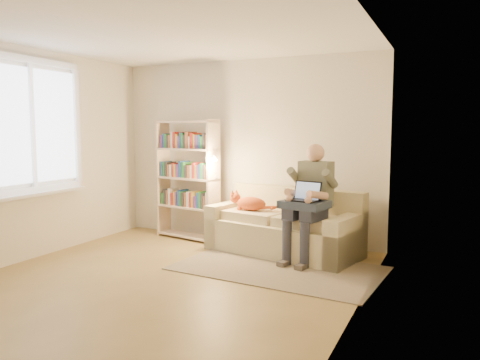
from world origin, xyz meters
The scene contains 13 objects.
floor centered at (0.00, 0.00, 0.00)m, with size 4.50×4.50×0.00m, color olive.
ceiling centered at (0.00, 0.00, 2.60)m, with size 4.00×4.50×0.02m, color white.
wall_left centered at (-2.00, 0.00, 1.30)m, with size 0.02×4.50×2.60m, color silver.
wall_right centered at (2.00, 0.00, 1.30)m, with size 0.02×4.50×2.60m, color silver.
wall_back centered at (0.00, 2.25, 1.30)m, with size 4.00×0.02×2.60m, color silver.
window centered at (-1.95, 0.20, 1.38)m, with size 0.12×1.52×1.69m.
sofa centered at (0.76, 1.74, 0.30)m, with size 2.09×1.27×0.83m.
person centered at (1.17, 1.50, 0.80)m, with size 0.51×0.69×1.43m.
cat centered at (0.28, 1.72, 0.63)m, with size 0.64×0.30×0.23m.
blanket centered at (1.14, 1.37, 0.72)m, with size 0.52×0.42×0.09m, color #283346.
laptop centered at (1.14, 1.38, 0.82)m, with size 0.40×0.34×0.31m.
bookshelf centered at (-0.80, 1.90, 0.96)m, with size 1.14×0.55×1.75m.
rug centered at (0.95, 1.01, 0.01)m, with size 2.32×1.37×0.01m, color gray.
Camera 1 is at (2.74, -3.96, 1.59)m, focal length 35.00 mm.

